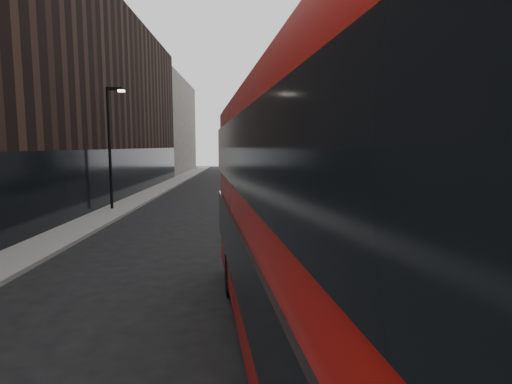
{
  "coord_description": "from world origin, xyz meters",
  "views": [
    {
      "loc": [
        -0.28,
        -5.42,
        3.8
      ],
      "look_at": [
        -0.05,
        5.86,
        2.5
      ],
      "focal_mm": 28.0,
      "sensor_mm": 36.0,
      "label": 1
    }
  ],
  "objects": [
    {
      "name": "building_left_mid",
      "position": [
        -11.5,
        30.0,
        7.0
      ],
      "size": [
        5.0,
        24.0,
        14.0
      ],
      "primitive_type": "cube",
      "color": "black",
      "rests_on": "ground"
    },
    {
      "name": "building_victorian",
      "position": [
        11.38,
        44.0,
        9.66
      ],
      "size": [
        6.5,
        24.0,
        21.0
      ],
      "color": "#666059",
      "rests_on": "ground"
    },
    {
      "name": "sidewalk_left",
      "position": [
        -8.0,
        25.0,
        0.07
      ],
      "size": [
        2.0,
        80.0,
        0.15
      ],
      "primitive_type": "cube",
      "color": "slate",
      "rests_on": "ground"
    },
    {
      "name": "building_left_far",
      "position": [
        -11.5,
        52.0,
        6.5
      ],
      "size": [
        5.0,
        20.0,
        13.0
      ],
      "primitive_type": "cube",
      "color": "#666059",
      "rests_on": "ground"
    },
    {
      "name": "sidewalk_right",
      "position": [
        7.5,
        25.0,
        0.07
      ],
      "size": [
        3.0,
        80.0,
        0.15
      ],
      "primitive_type": "cube",
      "color": "slate",
      "rests_on": "ground"
    },
    {
      "name": "building_modern_block",
      "position": [
        11.47,
        21.0,
        9.9
      ],
      "size": [
        5.03,
        22.0,
        20.0
      ],
      "color": "#A0A6AA",
      "rests_on": "ground"
    },
    {
      "name": "car_b",
      "position": [
        2.37,
        26.0,
        0.62
      ],
      "size": [
        1.65,
        3.89,
        1.25
      ],
      "primitive_type": "imported",
      "rotation": [
        0.0,
        0.0,
        0.09
      ],
      "color": "gray",
      "rests_on": "ground"
    },
    {
      "name": "grey_bus",
      "position": [
        3.86,
        40.77,
        2.09
      ],
      "size": [
        4.43,
        12.35,
        3.91
      ],
      "rotation": [
        0.0,
        0.0,
        -0.13
      ],
      "color": "black",
      "rests_on": "ground"
    },
    {
      "name": "red_bus",
      "position": [
        0.95,
        0.85,
        2.66
      ],
      "size": [
        4.23,
        12.1,
        4.8
      ],
      "rotation": [
        0.0,
        0.0,
        0.12
      ],
      "color": "#9E0D09",
      "rests_on": "ground"
    },
    {
      "name": "car_a",
      "position": [
        0.5,
        14.45,
        0.64
      ],
      "size": [
        1.75,
        3.85,
        1.28
      ],
      "primitive_type": "imported",
      "rotation": [
        0.0,
        0.0,
        0.06
      ],
      "color": "black",
      "rests_on": "ground"
    },
    {
      "name": "car_c",
      "position": [
        1.2,
        28.19,
        0.69
      ],
      "size": [
        2.34,
        4.9,
        1.38
      ],
      "primitive_type": "imported",
      "rotation": [
        0.0,
        0.0,
        0.09
      ],
      "color": "black",
      "rests_on": "ground"
    },
    {
      "name": "street_lamp",
      "position": [
        -8.22,
        18.0,
        4.18
      ],
      "size": [
        1.06,
        0.22,
        7.0
      ],
      "color": "black",
      "rests_on": "sidewalk_left"
    }
  ]
}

